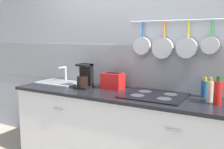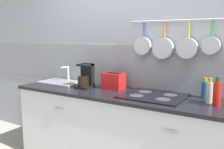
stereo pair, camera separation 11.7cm
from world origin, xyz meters
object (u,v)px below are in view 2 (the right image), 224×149
Objects in this scene: toaster at (113,81)px; bottle_cooking_wine at (205,89)px; coffee_maker at (86,78)px; bottle_vinegar at (217,93)px; bottle_dish_soap at (210,92)px.

toaster is 0.99m from bottle_cooking_wine.
bottle_vinegar is at bearing -1.25° from coffee_maker.
bottle_vinegar reaches higher than bottle_dish_soap.
toaster is 1.10× the size of bottle_dish_soap.
bottle_dish_soap is (0.07, -0.16, 0.01)m from bottle_cooking_wine.
bottle_cooking_wine is at bearing 5.94° from toaster.
bottle_vinegar is at bearing -7.13° from toaster.
toaster is 1.26× the size of bottle_cooking_wine.
toaster is at bearing 19.27° from coffee_maker.
coffee_maker is 1.38m from bottle_dish_soap.
bottle_vinegar is (1.14, -0.14, 0.02)m from toaster.
coffee_maker is 1.40× the size of bottle_cooking_wine.
bottle_dish_soap is at bearing -65.39° from bottle_cooking_wine.
bottle_vinegar reaches higher than toaster.
bottle_cooking_wine is at bearing 114.61° from bottle_dish_soap.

